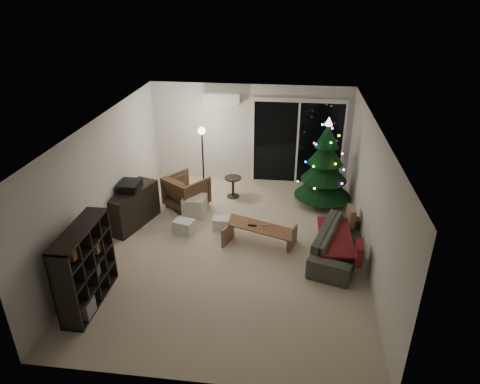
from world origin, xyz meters
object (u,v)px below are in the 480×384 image
object	(u,v)px
armchair	(187,191)
sofa	(340,243)
media_cabinet	(132,207)
coffee_table	(260,236)
christmas_tree	(325,163)
bookshelf	(75,266)

from	to	relation	value
armchair	sofa	distance (m)	3.71
media_cabinet	armchair	bearing A→B (deg)	62.24
armchair	sofa	xyz separation A→B (m)	(3.34, -1.61, -0.10)
coffee_table	christmas_tree	size ratio (longest dim) A/B	0.64
bookshelf	christmas_tree	world-z (taller)	christmas_tree
bookshelf	armchair	world-z (taller)	bookshelf
sofa	coffee_table	bearing A→B (deg)	100.58
coffee_table	sofa	bearing A→B (deg)	13.56
armchair	coffee_table	distance (m)	2.31
bookshelf	coffee_table	xyz separation A→B (m)	(2.77, 2.01, -0.48)
bookshelf	christmas_tree	bearing A→B (deg)	59.06
media_cabinet	christmas_tree	size ratio (longest dim) A/B	0.62
coffee_table	christmas_tree	distance (m)	2.46
media_cabinet	armchair	world-z (taller)	media_cabinet
armchair	christmas_tree	size ratio (longest dim) A/B	0.40
bookshelf	coffee_table	size ratio (longest dim) A/B	1.04
sofa	coffee_table	xyz separation A→B (m)	(-1.53, 0.18, -0.07)
bookshelf	christmas_tree	xyz separation A→B (m)	(4.07, 3.92, 0.36)
bookshelf	armchair	xyz separation A→B (m)	(0.96, 3.44, -0.31)
bookshelf	armchair	distance (m)	3.58
christmas_tree	bookshelf	bearing A→B (deg)	-136.10
media_cabinet	sofa	bearing A→B (deg)	8.99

